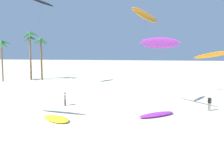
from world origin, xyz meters
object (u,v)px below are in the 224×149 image
at_px(grounded_kite_0, 57,119).
at_px(person_near_left, 65,98).
at_px(flying_kite_3, 158,43).
at_px(grounded_kite_1, 157,114).
at_px(flying_kite_0, 145,15).
at_px(palm_tree_0, 30,45).
at_px(flying_kite_5, 212,55).
at_px(palm_tree_3, 41,47).
at_px(palm_tree_1, 2,47).
at_px(person_near_right, 209,103).
at_px(palm_tree_2, 30,40).
at_px(flying_kite_2, 41,2).

bearing_deg(grounded_kite_0, person_near_left, 101.59).
xyz_separation_m(flying_kite_3, grounded_kite_1, (-0.17, -3.78, -7.62)).
bearing_deg(flying_kite_0, grounded_kite_1, -72.74).
height_order(palm_tree_0, person_near_left, palm_tree_0).
height_order(flying_kite_3, flying_kite_5, flying_kite_3).
distance_m(palm_tree_3, flying_kite_0, 33.06).
bearing_deg(palm_tree_0, palm_tree_1, -129.68).
relative_size(palm_tree_3, person_near_left, 5.73).
distance_m(palm_tree_1, flying_kite_0, 36.56).
xyz_separation_m(grounded_kite_1, person_near_right, (6.07, 3.15, 0.78)).
relative_size(palm_tree_2, flying_kite_0, 0.91).
xyz_separation_m(palm_tree_0, palm_tree_3, (3.24, -1.12, -0.48)).
distance_m(flying_kite_3, person_near_right, 9.06).
height_order(palm_tree_1, palm_tree_3, palm_tree_3).
bearing_deg(flying_kite_0, person_near_right, -10.61).
bearing_deg(flying_kite_2, flying_kite_5, -10.43).
height_order(palm_tree_1, flying_kite_3, palm_tree_1).
distance_m(palm_tree_2, flying_kite_2, 12.07).
relative_size(palm_tree_3, flying_kite_0, 0.78).
height_order(flying_kite_3, person_near_right, flying_kite_3).
bearing_deg(palm_tree_3, flying_kite_5, -20.62).
height_order(flying_kite_5, grounded_kite_1, flying_kite_5).
distance_m(palm_tree_0, grounded_kite_0, 37.17).
bearing_deg(grounded_kite_1, person_near_left, 163.42).
distance_m(palm_tree_1, person_near_left, 29.99).
bearing_deg(palm_tree_2, palm_tree_0, 122.75).
xyz_separation_m(palm_tree_3, grounded_kite_1, (25.19, -27.24, -7.44)).
xyz_separation_m(flying_kite_0, person_near_right, (7.49, -1.40, -10.21)).
relative_size(palm_tree_2, palm_tree_3, 1.16).
xyz_separation_m(palm_tree_2, grounded_kite_0, (17.91, -30.42, -9.12)).
bearing_deg(flying_kite_5, palm_tree_0, 159.51).
relative_size(palm_tree_0, flying_kite_3, 1.20).
bearing_deg(palm_tree_2, person_near_left, -55.46).
distance_m(flying_kite_3, person_near_left, 13.35).
bearing_deg(grounded_kite_0, grounded_kite_1, 16.30).
relative_size(grounded_kite_0, grounded_kite_1, 0.91).
height_order(palm_tree_2, grounded_kite_0, palm_tree_2).
bearing_deg(grounded_kite_0, palm_tree_1, 130.55).
height_order(flying_kite_0, flying_kite_5, flying_kite_0).
bearing_deg(flying_kite_0, flying_kite_5, 43.18).
height_order(grounded_kite_1, person_near_left, person_near_left).
distance_m(grounded_kite_0, grounded_kite_1, 10.39).
bearing_deg(palm_tree_1, person_near_right, -27.73).
relative_size(flying_kite_5, grounded_kite_1, 1.71).
relative_size(palm_tree_3, grounded_kite_1, 2.29).
bearing_deg(person_near_left, flying_kite_5, 28.47).
bearing_deg(person_near_right, flying_kite_0, 169.39).
relative_size(grounded_kite_1, person_near_right, 2.41).
bearing_deg(flying_kite_5, flying_kite_0, -136.82).
xyz_separation_m(flying_kite_2, flying_kite_3, (21.65, -16.20, -8.39)).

